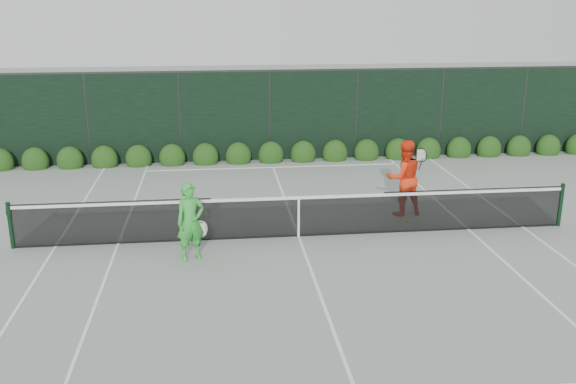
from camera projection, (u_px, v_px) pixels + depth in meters
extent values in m
plane|color=gray|center=(298.00, 236.00, 14.96)|extent=(80.00, 80.00, 0.00)
cylinder|color=black|center=(11.00, 225.00, 14.10)|extent=(0.10, 0.10, 1.07)
cylinder|color=black|center=(561.00, 205.00, 15.51)|extent=(0.10, 0.10, 1.07)
cube|color=black|center=(9.00, 212.00, 14.01)|extent=(0.10, 0.08, 0.12)
cube|color=black|center=(113.00, 223.00, 14.35)|extent=(4.40, 0.01, 1.02)
cube|color=black|center=(299.00, 217.00, 14.82)|extent=(4.00, 0.01, 0.96)
cube|color=black|center=(473.00, 209.00, 15.27)|extent=(4.40, 0.01, 1.02)
cube|color=white|center=(299.00, 198.00, 14.68)|extent=(12.80, 0.03, 0.07)
cube|color=black|center=(298.00, 236.00, 14.95)|extent=(12.80, 0.02, 0.04)
cube|color=white|center=(299.00, 218.00, 14.83)|extent=(0.05, 0.03, 0.91)
imported|color=green|center=(191.00, 222.00, 13.44)|extent=(0.71, 0.59, 1.67)
torus|color=beige|center=(201.00, 229.00, 13.62)|extent=(0.30, 0.12, 0.30)
cylinder|color=black|center=(201.00, 240.00, 13.69)|extent=(0.10, 0.03, 0.30)
imported|color=#F63614|center=(404.00, 178.00, 16.23)|extent=(1.03, 0.85, 1.94)
torus|color=black|center=(421.00, 155.00, 15.89)|extent=(0.26, 0.19, 0.30)
cylinder|color=black|center=(421.00, 164.00, 15.96)|extent=(0.10, 0.03, 0.30)
cube|color=white|center=(56.00, 246.00, 14.35)|extent=(0.06, 23.77, 0.01)
cube|color=white|center=(522.00, 227.00, 15.56)|extent=(0.06, 23.77, 0.01)
cube|color=white|center=(118.00, 244.00, 14.50)|extent=(0.06, 23.77, 0.01)
cube|color=white|center=(468.00, 229.00, 15.41)|extent=(0.06, 23.77, 0.01)
cube|color=white|center=(261.00, 134.00, 26.25)|extent=(11.03, 0.06, 0.01)
cube|color=white|center=(273.00, 167.00, 21.04)|extent=(8.23, 0.06, 0.01)
cube|color=white|center=(298.00, 236.00, 14.96)|extent=(0.06, 12.80, 0.01)
cube|color=black|center=(270.00, 116.00, 21.65)|extent=(32.00, 0.06, 3.00)
cube|color=#262826|center=(269.00, 71.00, 21.21)|extent=(32.00, 0.06, 0.06)
cylinder|color=#262826|center=(88.00, 120.00, 20.99)|extent=(0.08, 0.08, 3.00)
cylinder|color=#262826|center=(180.00, 118.00, 21.32)|extent=(0.08, 0.08, 3.00)
cylinder|color=#262826|center=(270.00, 116.00, 21.65)|extent=(0.08, 0.08, 3.00)
cylinder|color=#262826|center=(357.00, 115.00, 21.98)|extent=(0.08, 0.08, 3.00)
cylinder|color=#262826|center=(441.00, 113.00, 22.31)|extent=(0.08, 0.08, 3.00)
cylinder|color=#262826|center=(523.00, 111.00, 22.64)|extent=(0.08, 0.08, 3.00)
ellipsoid|color=#133B10|center=(0.00, 162.00, 20.72)|extent=(0.86, 0.65, 0.94)
ellipsoid|color=#133B10|center=(35.00, 162.00, 20.84)|extent=(0.86, 0.65, 0.94)
ellipsoid|color=#133B10|center=(70.00, 161.00, 20.96)|extent=(0.86, 0.65, 0.94)
ellipsoid|color=#133B10|center=(105.00, 160.00, 21.08)|extent=(0.86, 0.65, 0.94)
ellipsoid|color=#133B10|center=(139.00, 159.00, 21.20)|extent=(0.86, 0.65, 0.94)
ellipsoid|color=#133B10|center=(172.00, 158.00, 21.32)|extent=(0.86, 0.65, 0.94)
ellipsoid|color=#133B10|center=(206.00, 157.00, 21.44)|extent=(0.86, 0.65, 0.94)
ellipsoid|color=#133B10|center=(238.00, 156.00, 21.57)|extent=(0.86, 0.65, 0.94)
ellipsoid|color=#133B10|center=(271.00, 155.00, 21.69)|extent=(0.86, 0.65, 0.94)
ellipsoid|color=#133B10|center=(303.00, 154.00, 21.81)|extent=(0.86, 0.65, 0.94)
ellipsoid|color=#133B10|center=(335.00, 153.00, 21.93)|extent=(0.86, 0.65, 0.94)
ellipsoid|color=#133B10|center=(366.00, 153.00, 22.05)|extent=(0.86, 0.65, 0.94)
ellipsoid|color=#133B10|center=(398.00, 152.00, 22.17)|extent=(0.86, 0.65, 0.94)
ellipsoid|color=#133B10|center=(428.00, 151.00, 22.29)|extent=(0.86, 0.65, 0.94)
ellipsoid|color=#133B10|center=(459.00, 150.00, 22.41)|extent=(0.86, 0.65, 0.94)
ellipsoid|color=#133B10|center=(489.00, 149.00, 22.53)|extent=(0.86, 0.65, 0.94)
ellipsoid|color=#133B10|center=(519.00, 148.00, 22.65)|extent=(0.86, 0.65, 0.94)
ellipsoid|color=#133B10|center=(548.00, 148.00, 22.77)|extent=(0.86, 0.65, 0.94)
sphere|color=#C9F336|center=(403.00, 217.00, 16.17)|extent=(0.07, 0.07, 0.07)
sphere|color=#C9F336|center=(180.00, 236.00, 14.91)|extent=(0.07, 0.07, 0.07)
sphere|color=#C9F336|center=(192.00, 232.00, 15.15)|extent=(0.07, 0.07, 0.07)
sphere|color=#C9F336|center=(208.00, 223.00, 15.77)|extent=(0.07, 0.07, 0.07)
sphere|color=#C9F336|center=(407.00, 220.00, 15.93)|extent=(0.07, 0.07, 0.07)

